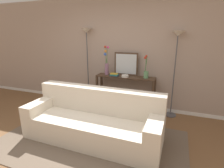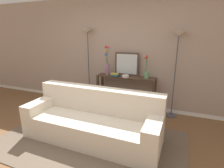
{
  "view_description": "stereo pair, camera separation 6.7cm",
  "coord_description": "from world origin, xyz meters",
  "px_view_note": "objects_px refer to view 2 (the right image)",
  "views": [
    {
      "loc": [
        1.46,
        -1.89,
        1.81
      ],
      "look_at": [
        0.26,
        1.29,
        0.85
      ],
      "focal_mm": 28.18,
      "sensor_mm": 36.0,
      "label": 1
    },
    {
      "loc": [
        1.52,
        -1.86,
        1.81
      ],
      "look_at": [
        0.26,
        1.29,
        0.85
      ],
      "focal_mm": 28.18,
      "sensor_mm": 36.0,
      "label": 2
    }
  ],
  "objects_px": {
    "console_table": "(126,87)",
    "floor_lamp_right": "(177,51)",
    "couch": "(93,122)",
    "fruit_bowl": "(125,76)",
    "floor_lamp_left": "(88,46)",
    "vase_tall_flowers": "(107,64)",
    "vase_short_flowers": "(146,71)",
    "wall_mirror": "(127,64)",
    "book_row_under_console": "(108,105)",
    "book_stack": "(115,75)"
  },
  "relations": [
    {
      "from": "console_table",
      "to": "floor_lamp_right",
      "type": "relative_size",
      "value": 0.75
    },
    {
      "from": "couch",
      "to": "fruit_bowl",
      "type": "bearing_deg",
      "value": 81.61
    },
    {
      "from": "couch",
      "to": "floor_lamp_left",
      "type": "bearing_deg",
      "value": 120.98
    },
    {
      "from": "couch",
      "to": "vase_tall_flowers",
      "type": "xyz_separation_m",
      "value": [
        -0.32,
        1.39,
        0.81
      ]
    },
    {
      "from": "console_table",
      "to": "vase_short_flowers",
      "type": "height_order",
      "value": "vase_short_flowers"
    },
    {
      "from": "couch",
      "to": "vase_short_flowers",
      "type": "bearing_deg",
      "value": 64.65
    },
    {
      "from": "wall_mirror",
      "to": "book_row_under_console",
      "type": "xyz_separation_m",
      "value": [
        -0.42,
        -0.13,
        -1.07
      ]
    },
    {
      "from": "floor_lamp_right",
      "to": "book_stack",
      "type": "relative_size",
      "value": 8.62
    },
    {
      "from": "wall_mirror",
      "to": "book_stack",
      "type": "relative_size",
      "value": 2.63
    },
    {
      "from": "vase_short_flowers",
      "to": "fruit_bowl",
      "type": "distance_m",
      "value": 0.49
    },
    {
      "from": "wall_mirror",
      "to": "book_stack",
      "type": "bearing_deg",
      "value": -133.87
    },
    {
      "from": "vase_short_flowers",
      "to": "book_stack",
      "type": "bearing_deg",
      "value": -172.47
    },
    {
      "from": "wall_mirror",
      "to": "book_row_under_console",
      "type": "height_order",
      "value": "wall_mirror"
    },
    {
      "from": "book_stack",
      "to": "floor_lamp_right",
      "type": "bearing_deg",
      "value": 7.72
    },
    {
      "from": "console_table",
      "to": "book_stack",
      "type": "bearing_deg",
      "value": -158.65
    },
    {
      "from": "floor_lamp_right",
      "to": "book_stack",
      "type": "bearing_deg",
      "value": -172.28
    },
    {
      "from": "vase_short_flowers",
      "to": "fruit_bowl",
      "type": "xyz_separation_m",
      "value": [
        -0.46,
        -0.09,
        -0.13
      ]
    },
    {
      "from": "console_table",
      "to": "floor_lamp_right",
      "type": "height_order",
      "value": "floor_lamp_right"
    },
    {
      "from": "book_row_under_console",
      "to": "floor_lamp_right",
      "type": "bearing_deg",
      "value": 3.18
    },
    {
      "from": "couch",
      "to": "console_table",
      "type": "distance_m",
      "value": 1.4
    },
    {
      "from": "vase_short_flowers",
      "to": "book_stack",
      "type": "distance_m",
      "value": 0.74
    },
    {
      "from": "couch",
      "to": "wall_mirror",
      "type": "distance_m",
      "value": 1.71
    },
    {
      "from": "console_table",
      "to": "book_stack",
      "type": "distance_m",
      "value": 0.4
    },
    {
      "from": "floor_lamp_right",
      "to": "console_table",
      "type": "bearing_deg",
      "value": -175.51
    },
    {
      "from": "console_table",
      "to": "wall_mirror",
      "type": "bearing_deg",
      "value": 101.32
    },
    {
      "from": "couch",
      "to": "vase_tall_flowers",
      "type": "distance_m",
      "value": 1.64
    },
    {
      "from": "console_table",
      "to": "floor_lamp_right",
      "type": "bearing_deg",
      "value": 4.49
    },
    {
      "from": "floor_lamp_left",
      "to": "book_stack",
      "type": "xyz_separation_m",
      "value": [
        0.8,
        -0.18,
        -0.64
      ]
    },
    {
      "from": "couch",
      "to": "console_table",
      "type": "bearing_deg",
      "value": 82.99
    },
    {
      "from": "couch",
      "to": "book_stack",
      "type": "xyz_separation_m",
      "value": [
        -0.07,
        1.27,
        0.58
      ]
    },
    {
      "from": "vase_short_flowers",
      "to": "book_stack",
      "type": "relative_size",
      "value": 2.36
    },
    {
      "from": "console_table",
      "to": "vase_tall_flowers",
      "type": "xyz_separation_m",
      "value": [
        -0.49,
        0.03,
        0.54
      ]
    },
    {
      "from": "wall_mirror",
      "to": "fruit_bowl",
      "type": "relative_size",
      "value": 3.57
    },
    {
      "from": "couch",
      "to": "vase_short_flowers",
      "type": "distance_m",
      "value": 1.66
    },
    {
      "from": "console_table",
      "to": "book_row_under_console",
      "type": "height_order",
      "value": "console_table"
    },
    {
      "from": "vase_short_flowers",
      "to": "book_stack",
      "type": "height_order",
      "value": "vase_short_flowers"
    },
    {
      "from": "console_table",
      "to": "vase_tall_flowers",
      "type": "relative_size",
      "value": 2.02
    },
    {
      "from": "fruit_bowl",
      "to": "wall_mirror",
      "type": "bearing_deg",
      "value": 101.7
    },
    {
      "from": "book_stack",
      "to": "book_row_under_console",
      "type": "distance_m",
      "value": 0.86
    },
    {
      "from": "wall_mirror",
      "to": "vase_short_flowers",
      "type": "height_order",
      "value": "wall_mirror"
    },
    {
      "from": "couch",
      "to": "book_row_under_console",
      "type": "xyz_separation_m",
      "value": [
        -0.28,
        1.36,
        -0.26
      ]
    },
    {
      "from": "console_table",
      "to": "wall_mirror",
      "type": "xyz_separation_m",
      "value": [
        -0.03,
        0.13,
        0.54
      ]
    },
    {
      "from": "console_table",
      "to": "fruit_bowl",
      "type": "distance_m",
      "value": 0.32
    },
    {
      "from": "vase_tall_flowers",
      "to": "fruit_bowl",
      "type": "xyz_separation_m",
      "value": [
        0.51,
        -0.12,
        -0.24
      ]
    },
    {
      "from": "vase_tall_flowers",
      "to": "book_row_under_console",
      "type": "bearing_deg",
      "value": -32.71
    },
    {
      "from": "floor_lamp_right",
      "to": "couch",
      "type": "bearing_deg",
      "value": -130.76
    },
    {
      "from": "wall_mirror",
      "to": "vase_tall_flowers",
      "type": "xyz_separation_m",
      "value": [
        -0.46,
        -0.1,
        -0.01
      ]
    },
    {
      "from": "fruit_bowl",
      "to": "couch",
      "type": "bearing_deg",
      "value": -98.39
    },
    {
      "from": "floor_lamp_left",
      "to": "wall_mirror",
      "type": "relative_size",
      "value": 3.4
    },
    {
      "from": "couch",
      "to": "console_table",
      "type": "height_order",
      "value": "couch"
    }
  ]
}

